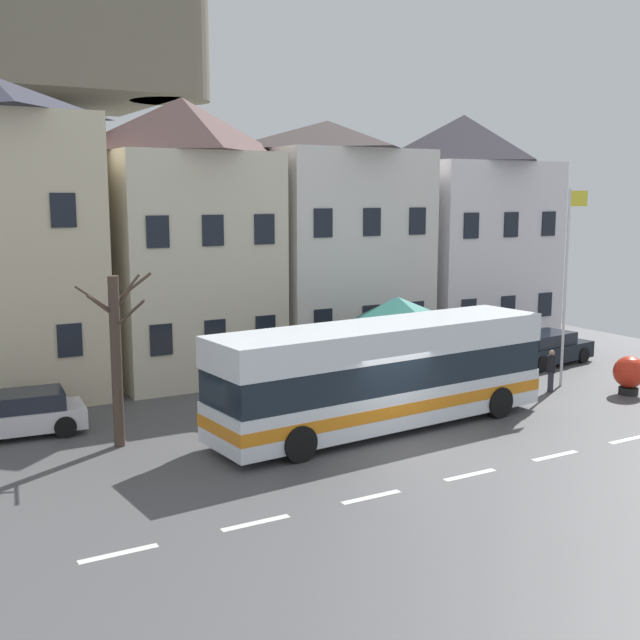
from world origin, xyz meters
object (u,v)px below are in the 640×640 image
bus_shelter (397,311)px  parked_car_00 (545,348)px  townhouse_01 (1,239)px  bare_tree_00 (117,357)px  townhouse_02 (185,240)px  townhouse_03 (328,241)px  transit_bus (383,376)px  parked_car_01 (18,414)px  pedestrian_01 (521,371)px  public_bench (397,360)px  harbour_buoy (629,373)px  pedestrian_02 (456,374)px  hilltop_castle (38,181)px  parked_car_02 (435,358)px  flagpole (568,274)px  pedestrian_00 (551,371)px  townhouse_04 (461,230)px

bus_shelter → parked_car_00: 8.23m
townhouse_01 → bare_tree_00: 8.63m
townhouse_02 → bus_shelter: (5.82, -5.93, -2.44)m
townhouse_03 → townhouse_01: bearing=-179.1°
transit_bus → parked_car_00: size_ratio=2.50×
bare_tree_00 → parked_car_01: bearing=132.7°
pedestrian_01 → bare_tree_00: bare_tree_00 is taller
parked_car_00 → public_bench: parked_car_00 is taller
pedestrian_01 → harbour_buoy: bearing=-22.6°
parked_car_01 → pedestrian_02: 14.42m
parked_car_01 → pedestrian_02: size_ratio=2.70×
transit_bus → pedestrian_02: 4.79m
townhouse_03 → bus_shelter: 6.96m
townhouse_03 → bare_tree_00: 14.34m
hilltop_castle → parked_car_00: size_ratio=7.48×
parked_car_01 → parked_car_02: 15.75m
hilltop_castle → parked_car_00: 32.79m
townhouse_01 → parked_car_01: size_ratio=2.77×
hilltop_castle → pedestrian_02: bearing=-75.3°
bus_shelter → parked_car_00: size_ratio=0.80×
transit_bus → bus_shelter: 5.12m
hilltop_castle → harbour_buoy: 36.90m
flagpole → bare_tree_00: flagpole is taller
pedestrian_01 → townhouse_02: bearing=134.0°
townhouse_02 → hilltop_castle: size_ratio=0.31×
parked_car_02 → public_bench: parked_car_02 is taller
parked_car_02 → townhouse_01: bearing=-11.3°
bare_tree_00 → harbour_buoy: bearing=-10.3°
townhouse_01 → parked_car_01: townhouse_01 is taller
pedestrian_00 → townhouse_03: bearing=111.2°
pedestrian_02 → transit_bus: bearing=-157.4°
townhouse_02 → townhouse_03: size_ratio=1.05×
townhouse_04 → pedestrian_01: bearing=-118.4°
townhouse_04 → parked_car_01: (-21.19, -5.53, -4.73)m
townhouse_02 → parked_car_02: 10.85m
townhouse_02 → townhouse_03: bearing=5.2°
public_bench → flagpole: bearing=-52.3°
townhouse_04 → flagpole: bearing=-105.6°
bus_shelter → transit_bus: bearing=-130.1°
pedestrian_01 → flagpole: bearing=12.1°
townhouse_04 → hilltop_castle: 27.09m
townhouse_02 → bus_shelter: size_ratio=2.96×
pedestrian_00 → pedestrian_02: (-3.46, 1.10, 0.05)m
pedestrian_02 → bare_tree_00: size_ratio=0.30×
transit_bus → townhouse_03: bearing=64.1°
hilltop_castle → pedestrian_01: size_ratio=21.07×
parked_car_00 → public_bench: 6.49m
parked_car_01 → flagpole: 19.32m
townhouse_04 → pedestrian_02: bearing=-130.0°
parked_car_00 → pedestrian_02: bearing=-168.5°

